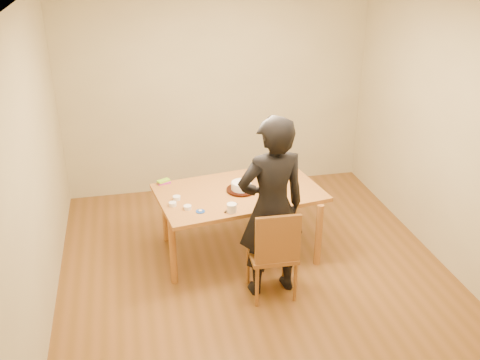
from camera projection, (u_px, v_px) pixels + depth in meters
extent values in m
cube|color=brown|center=(258.00, 277.00, 5.51)|extent=(4.00, 4.50, 0.00)
cube|color=silver|center=(262.00, 4.00, 4.36)|extent=(4.00, 4.50, 0.00)
cube|color=tan|center=(217.00, 91.00, 6.92)|extent=(4.00, 0.00, 2.70)
cube|color=tan|center=(32.00, 176.00, 4.54)|extent=(0.00, 4.50, 2.70)
cube|color=tan|center=(454.00, 140.00, 5.32)|extent=(0.00, 4.50, 2.70)
cube|color=brown|center=(239.00, 193.00, 5.64)|extent=(1.82, 1.24, 0.04)
cube|color=brown|center=(272.00, 253.00, 5.10)|extent=(0.45, 0.45, 0.04)
cylinder|color=#A9250B|center=(241.00, 190.00, 5.62)|extent=(0.31, 0.31, 0.02)
cylinder|color=white|center=(241.00, 186.00, 5.60)|extent=(0.21, 0.21, 0.07)
ellipsoid|color=white|center=(241.00, 182.00, 5.58)|extent=(0.21, 0.21, 0.03)
cylinder|color=white|center=(232.00, 208.00, 5.19)|extent=(0.10, 0.10, 0.09)
cylinder|color=#173D98|center=(200.00, 211.00, 5.21)|extent=(0.09, 0.09, 0.01)
ellipsoid|color=white|center=(200.00, 210.00, 5.21)|extent=(0.04, 0.04, 0.02)
cylinder|color=white|center=(188.00, 207.00, 5.26)|extent=(0.08, 0.08, 0.04)
cylinder|color=white|center=(177.00, 198.00, 5.44)|extent=(0.08, 0.08, 0.04)
cylinder|color=white|center=(173.00, 204.00, 5.32)|extent=(0.08, 0.08, 0.04)
cube|color=#E63698|center=(164.00, 183.00, 5.79)|extent=(0.14, 0.09, 0.02)
cube|color=green|center=(164.00, 181.00, 5.78)|extent=(0.15, 0.12, 0.02)
cube|color=black|center=(229.00, 209.00, 5.25)|extent=(0.12, 0.11, 0.01)
imported|color=black|center=(272.00, 208.00, 4.95)|extent=(0.71, 0.51, 1.81)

